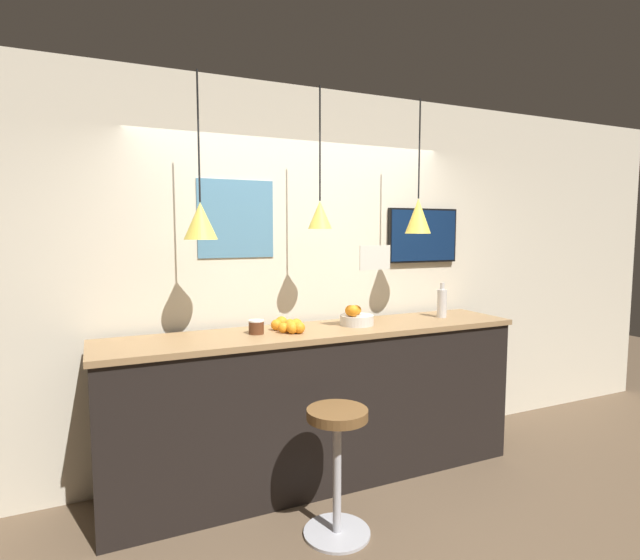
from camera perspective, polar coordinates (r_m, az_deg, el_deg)
The scene contains 14 objects.
ground_plane at distance 3.43m, azimuth 5.25°, elevation -26.37°, with size 14.00×14.00×0.00m, color brown.
back_wall at distance 3.90m, azimuth -2.51°, elevation 0.28°, with size 8.00×0.06×2.90m.
service_counter at distance 3.72m, azimuth 0.00°, elevation -14.04°, with size 3.05×0.60×1.12m.
bar_stool at distance 3.11m, azimuth 1.97°, elevation -18.92°, with size 0.40×0.40×0.77m.
fruit_bowl at distance 3.71m, azimuth 4.12°, elevation -4.31°, with size 0.25×0.25×0.16m.
orange_pile at distance 3.47m, azimuth -3.42°, elevation -5.24°, with size 0.21×0.30×0.09m.
juice_bottle at distance 4.14m, azimuth 13.76°, elevation -2.53°, with size 0.08×0.08×0.28m.
spread_jar at distance 3.42m, azimuth -7.29°, elevation -5.34°, with size 0.11×0.11×0.09m.
pendant_lamp_left at distance 3.25m, azimuth -13.51°, elevation 6.68°, with size 0.21×0.21×1.04m.
pendant_lamp_middle at distance 3.51m, azimuth -0.01°, elevation 7.59°, with size 0.17×0.17×0.97m.
pendant_lamp_right at distance 3.92m, azimuth 11.15°, elevation 7.25°, with size 0.20×0.20×1.01m.
mounted_tv at distance 4.39m, azimuth 11.68°, elevation 5.00°, with size 0.69×0.04×0.46m.
hanging_menu_board at distance 3.46m, azimuth 6.31°, elevation 2.56°, with size 0.24×0.01×0.17m.
wall_poster at distance 3.69m, azimuth -9.57°, elevation 6.90°, with size 0.56×0.01×0.56m.
Camera 1 is at (-1.46, -2.51, 1.82)m, focal length 28.00 mm.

